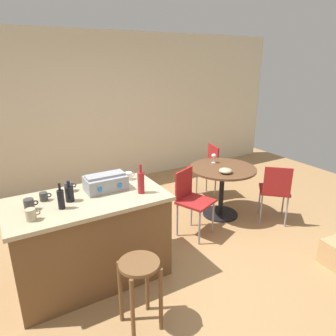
% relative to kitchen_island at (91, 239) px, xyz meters
% --- Properties ---
extents(ground_plane, '(8.80, 8.80, 0.00)m').
position_rel_kitchen_island_xyz_m(ground_plane, '(0.90, -0.21, -0.47)').
color(ground_plane, '#A37A4C').
extents(back_wall, '(8.00, 0.10, 2.70)m').
position_rel_kitchen_island_xyz_m(back_wall, '(0.90, 2.62, 0.88)').
color(back_wall, beige).
rests_on(back_wall, ground_plane).
extents(kitchen_island, '(1.55, 0.82, 0.93)m').
position_rel_kitchen_island_xyz_m(kitchen_island, '(0.00, 0.00, 0.00)').
color(kitchen_island, brown).
rests_on(kitchen_island, ground_plane).
extents(wooden_stool, '(0.34, 0.34, 0.65)m').
position_rel_kitchen_island_xyz_m(wooden_stool, '(0.16, -0.84, 0.01)').
color(wooden_stool, brown).
rests_on(wooden_stool, ground_plane).
extents(dining_table, '(0.95, 0.95, 0.75)m').
position_rel_kitchen_island_xyz_m(dining_table, '(2.09, 0.43, 0.11)').
color(dining_table, black).
rests_on(dining_table, ground_plane).
extents(folding_chair_near, '(0.52, 0.52, 0.88)m').
position_rel_kitchen_island_xyz_m(folding_chair_near, '(1.40, 0.22, 0.06)').
color(folding_chair_near, maroon).
rests_on(folding_chair_near, ground_plane).
extents(folding_chair_far, '(0.57, 0.57, 0.87)m').
position_rel_kitchen_island_xyz_m(folding_chair_far, '(2.58, -0.12, 0.05)').
color(folding_chair_far, maroon).
rests_on(folding_chair_far, ground_plane).
extents(folding_chair_left, '(0.47, 0.47, 0.88)m').
position_rel_kitchen_island_xyz_m(folding_chair_left, '(2.30, 1.10, 0.06)').
color(folding_chair_left, maroon).
rests_on(folding_chair_left, ground_plane).
extents(toolbox, '(0.42, 0.27, 0.17)m').
position_rel_kitchen_island_xyz_m(toolbox, '(0.23, 0.11, 0.54)').
color(toolbox, gray).
rests_on(toolbox, kitchen_island).
extents(bottle_0, '(0.08, 0.08, 0.21)m').
position_rel_kitchen_island_xyz_m(bottle_0, '(-0.16, 0.02, 0.54)').
color(bottle_0, black).
rests_on(bottle_0, kitchen_island).
extents(bottle_1, '(0.06, 0.06, 0.25)m').
position_rel_kitchen_island_xyz_m(bottle_1, '(-0.26, -0.11, 0.56)').
color(bottle_1, black).
rests_on(bottle_1, kitchen_island).
extents(bottle_2, '(0.07, 0.07, 0.31)m').
position_rel_kitchen_island_xyz_m(bottle_2, '(0.52, -0.15, 0.58)').
color(bottle_2, maroon).
rests_on(bottle_2, kitchen_island).
extents(cup_0, '(0.12, 0.08, 0.09)m').
position_rel_kitchen_island_xyz_m(cup_0, '(0.56, 0.26, 0.50)').
color(cup_0, white).
rests_on(cup_0, kitchen_island).
extents(cup_1, '(0.11, 0.08, 0.08)m').
position_rel_kitchen_island_xyz_m(cup_1, '(-0.37, 0.16, 0.50)').
color(cup_1, '#383838').
rests_on(cup_1, kitchen_island).
extents(cup_2, '(0.12, 0.09, 0.10)m').
position_rel_kitchen_island_xyz_m(cup_2, '(-0.11, 0.26, 0.51)').
color(cup_2, '#383838').
rests_on(cup_2, kitchen_island).
extents(cup_3, '(0.12, 0.09, 0.10)m').
position_rel_kitchen_island_xyz_m(cup_3, '(-0.54, -0.20, 0.51)').
color(cup_3, tan).
rests_on(cup_3, kitchen_island).
extents(cup_4, '(0.12, 0.09, 0.11)m').
position_rel_kitchen_island_xyz_m(cup_4, '(-0.52, 0.01, 0.52)').
color(cup_4, '#383838').
rests_on(cup_4, kitchen_island).
extents(wine_glass, '(0.07, 0.07, 0.14)m').
position_rel_kitchen_island_xyz_m(wine_glass, '(2.10, 0.67, 0.39)').
color(wine_glass, silver).
rests_on(wine_glass, dining_table).
extents(serving_bowl, '(0.18, 0.18, 0.07)m').
position_rel_kitchen_island_xyz_m(serving_bowl, '(1.97, 0.23, 0.32)').
color(serving_bowl, tan).
rests_on(serving_bowl, dining_table).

